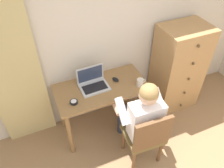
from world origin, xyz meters
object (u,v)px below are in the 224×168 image
Objects in this scene: desk at (101,95)px; computer_mouse at (116,79)px; chair at (146,136)px; laptop at (93,83)px; desk_clock at (74,102)px; dresser at (178,68)px; coffee_mug at (140,82)px; person_seated at (140,113)px.

computer_mouse is at bearing 12.78° from desk.
desk is 0.74m from chair.
laptop is 0.35m from desk_clock.
laptop is at bearing 142.26° from desk.
dresser is 3.67× the size of laptop.
dresser is (1.17, 0.05, 0.02)m from desk.
desk_clock is at bearing 175.80° from computer_mouse.
laptop is (-0.08, 0.06, 0.18)m from desk.
dresser is at bearing 15.88° from coffee_mug.
laptop is at bearing 123.21° from person_seated.
dresser is 14.22× the size of desk_clock.
person_seated is at bearing -56.79° from laptop.
coffee_mug is at bearing 71.33° from chair.
person_seated is at bearing -29.15° from desk_clock.
dresser is 1.08× the size of person_seated.
computer_mouse is at bearing 16.29° from desk_clock.
dresser is 0.77m from coffee_mug.
desk is at bearing 172.29° from computer_mouse.
person_seated is at bearing -103.11° from computer_mouse.
person_seated reaches higher than coffee_mug.
laptop is 2.90× the size of coffee_mug.
chair is 2.48× the size of laptop.
chair is 0.87m from laptop.
person_seated is at bearing -116.34° from coffee_mug.
laptop reaches higher than desk_clock.
person_seated is (-0.89, -0.54, 0.02)m from dresser.
desk is at bearing 112.08° from chair.
coffee_mug is at bearing -60.86° from computer_mouse.
computer_mouse is at bearing -2.71° from laptop.
chair reaches higher than desk.
laptop reaches higher than desk.
chair is 8.64× the size of computer_mouse.
person_seated is 13.13× the size of desk_clock.
coffee_mug reaches higher than computer_mouse.
coffee_mug is (0.17, 0.52, 0.32)m from chair.
chair is at bearing -64.35° from laptop.
person_seated is 0.40m from coffee_mug.
desk is 0.56m from person_seated.
person_seated is 0.76m from desk_clock.
desk is 0.42m from desk_clock.
desk_clock is (-0.37, -0.12, 0.14)m from desk.
desk_clock is at bearing -161.79° from desk.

